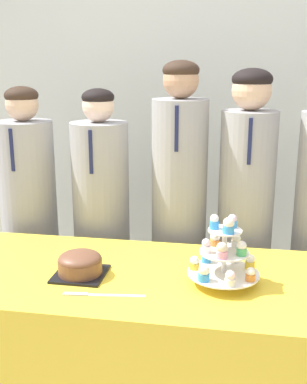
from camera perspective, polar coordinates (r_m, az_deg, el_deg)
name	(u,v)px	position (r m, az deg, el deg)	size (l,w,h in m)	color
wall_back	(183,96)	(3.26, 3.46, 11.32)	(9.00, 0.06, 2.70)	silver
table	(142,349)	(2.21, -1.35, -18.11)	(1.65, 0.76, 0.71)	yellow
round_cake	(80,264)	(2.03, -8.70, -8.38)	(0.21, 0.21, 0.10)	black
cake_knife	(90,295)	(1.88, -7.51, -11.99)	(0.32, 0.06, 0.01)	silver
cupcake_stand	(224,255)	(1.93, 8.34, -7.37)	(0.29, 0.29, 0.29)	silver
student_0	(30,224)	(2.81, -14.38, -3.72)	(0.31, 0.31, 1.45)	#939399
student_1	(102,229)	(2.68, -6.14, -4.43)	(0.31, 0.31, 1.44)	#939399
student_2	(179,220)	(2.57, 3.02, -3.33)	(0.29, 0.29, 1.58)	#939399
student_3	(245,225)	(2.56, 10.75, -3.88)	(0.28, 0.29, 1.54)	#939399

